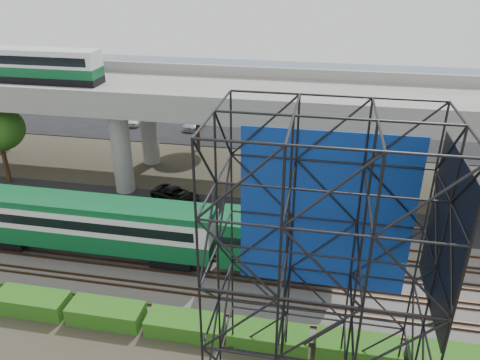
# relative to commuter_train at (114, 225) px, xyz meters

# --- Properties ---
(ground) EXTENTS (140.00, 140.00, 0.00)m
(ground) POSITION_rel_commuter_train_xyz_m (6.09, -2.00, -2.88)
(ground) COLOR #474233
(ground) RESTS_ON ground
(ballast_bed) EXTENTS (90.00, 12.00, 0.20)m
(ballast_bed) POSITION_rel_commuter_train_xyz_m (6.09, 0.00, -2.78)
(ballast_bed) COLOR slate
(ballast_bed) RESTS_ON ground
(service_road) EXTENTS (90.00, 5.00, 0.08)m
(service_road) POSITION_rel_commuter_train_xyz_m (6.09, 8.50, -2.84)
(service_road) COLOR black
(service_road) RESTS_ON ground
(parking_lot) EXTENTS (90.00, 18.00, 0.08)m
(parking_lot) POSITION_rel_commuter_train_xyz_m (6.09, 32.00, -2.84)
(parking_lot) COLOR black
(parking_lot) RESTS_ON ground
(harbor_water) EXTENTS (140.00, 40.00, 0.03)m
(harbor_water) POSITION_rel_commuter_train_xyz_m (6.09, 54.00, -2.87)
(harbor_water) COLOR #42546C
(harbor_water) RESTS_ON ground
(rail_tracks) EXTENTS (90.00, 9.52, 0.16)m
(rail_tracks) POSITION_rel_commuter_train_xyz_m (6.09, -0.00, -2.60)
(rail_tracks) COLOR #472D1E
(rail_tracks) RESTS_ON ballast_bed
(commuter_train) EXTENTS (29.30, 3.06, 4.30)m
(commuter_train) POSITION_rel_commuter_train_xyz_m (0.00, 0.00, 0.00)
(commuter_train) COLOR black
(commuter_train) RESTS_ON rail_tracks
(overpass) EXTENTS (80.00, 12.00, 12.40)m
(overpass) POSITION_rel_commuter_train_xyz_m (4.70, 14.00, 5.33)
(overpass) COLOR #9E9B93
(overpass) RESTS_ON ground
(scaffold_tower) EXTENTS (9.36, 6.36, 15.00)m
(scaffold_tower) POSITION_rel_commuter_train_xyz_m (14.65, -9.98, 4.59)
(scaffold_tower) COLOR black
(scaffold_tower) RESTS_ON ground
(hedge_strip) EXTENTS (34.60, 1.80, 1.20)m
(hedge_strip) POSITION_rel_commuter_train_xyz_m (7.10, -6.30, -2.32)
(hedge_strip) COLOR #225212
(hedge_strip) RESTS_ON ground
(trees) EXTENTS (40.94, 16.94, 7.69)m
(trees) POSITION_rel_commuter_train_xyz_m (1.43, 14.17, 2.69)
(trees) COLOR #382314
(trees) RESTS_ON ground
(suv) EXTENTS (5.16, 3.76, 1.30)m
(suv) POSITION_rel_commuter_train_xyz_m (1.53, 9.23, -2.15)
(suv) COLOR black
(suv) RESTS_ON service_road
(parked_cars) EXTENTS (35.67, 9.82, 1.31)m
(parked_cars) POSITION_rel_commuter_train_xyz_m (6.96, 31.62, -2.17)
(parked_cars) COLOR silver
(parked_cars) RESTS_ON parking_lot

